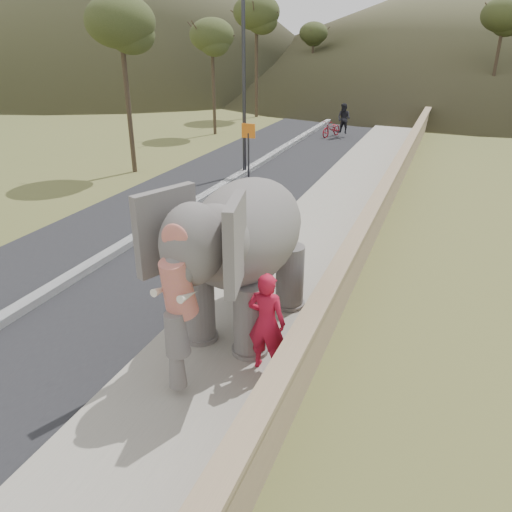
% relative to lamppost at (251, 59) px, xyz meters
% --- Properties ---
extents(ground, '(160.00, 160.00, 0.00)m').
position_rel_lamppost_xyz_m(ground, '(4.69, -16.25, -4.87)').
color(ground, olive).
rests_on(ground, ground).
extents(road, '(7.00, 120.00, 0.03)m').
position_rel_lamppost_xyz_m(road, '(-0.31, -6.25, -4.86)').
color(road, black).
rests_on(road, ground).
extents(median, '(0.35, 120.00, 0.22)m').
position_rel_lamppost_xyz_m(median, '(-0.31, -6.25, -4.76)').
color(median, black).
rests_on(median, ground).
extents(walkway, '(3.00, 120.00, 0.15)m').
position_rel_lamppost_xyz_m(walkway, '(4.69, -6.25, -4.80)').
color(walkway, '#9E9687').
rests_on(walkway, ground).
extents(parapet, '(0.30, 120.00, 1.10)m').
position_rel_lamppost_xyz_m(parapet, '(6.34, -6.25, -4.32)').
color(parapet, tan).
rests_on(parapet, ground).
extents(lamppost, '(1.76, 0.36, 8.00)m').
position_rel_lamppost_xyz_m(lamppost, '(0.00, 0.00, 0.00)').
color(lamppost, '#313136').
rests_on(lamppost, ground).
extents(signboard, '(0.60, 0.08, 2.40)m').
position_rel_lamppost_xyz_m(signboard, '(0.19, -0.76, -3.23)').
color(signboard, '#2D2D33').
rests_on(signboard, ground).
extents(hill_far, '(80.00, 80.00, 14.00)m').
position_rel_lamppost_xyz_m(hill_far, '(9.69, 53.75, 2.13)').
color(hill_far, brown).
rests_on(hill_far, ground).
extents(elephant_and_man, '(2.58, 4.62, 3.24)m').
position_rel_lamppost_xyz_m(elephant_and_man, '(4.71, -11.91, -3.12)').
color(elephant_and_man, slate).
rests_on(elephant_and_man, ground).
extents(motorcyclist, '(1.85, 1.99, 2.03)m').
position_rel_lamppost_xyz_m(motorcyclist, '(1.51, 10.39, -4.08)').
color(motorcyclist, maroon).
rests_on(motorcyclist, ground).
extents(trees, '(41.77, 44.16, 8.74)m').
position_rel_lamppost_xyz_m(trees, '(2.03, 12.11, -0.98)').
color(trees, '#473828').
rests_on(trees, ground).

